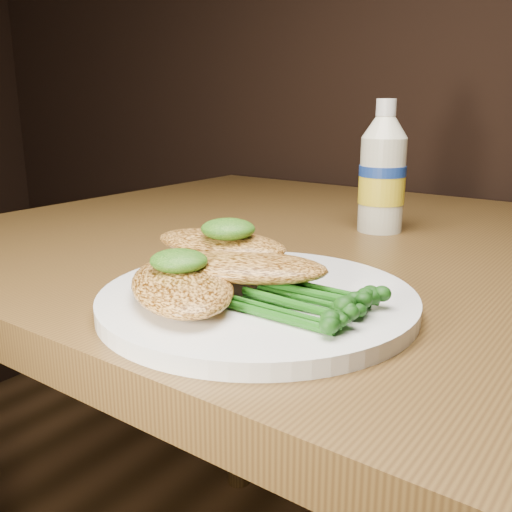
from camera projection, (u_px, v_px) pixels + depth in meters
The scene contains 8 objects.
plate at pixel (258, 300), 0.47m from camera, with size 0.26×0.26×0.01m, color white.
chicken_front at pixel (182, 284), 0.45m from camera, with size 0.15×0.08×0.02m, color gold.
chicken_mid at pixel (245, 267), 0.47m from camera, with size 0.14×0.07×0.02m, color gold.
chicken_back at pixel (220, 243), 0.52m from camera, with size 0.13×0.07×0.02m, color gold.
pesto_front at pixel (179, 261), 0.46m from camera, with size 0.05×0.04×0.02m, color #0B3608.
pesto_back at pixel (228, 229), 0.50m from camera, with size 0.05×0.04×0.02m, color #0B3608.
broccolini_bundle at pixel (300, 296), 0.43m from camera, with size 0.13×0.10×0.02m, color #1A5612, non-canonical shape.
mayo_bottle at pixel (383, 167), 0.73m from camera, with size 0.06×0.06×0.17m, color beige, non-canonical shape.
Camera 1 is at (0.21, 0.43, 0.92)m, focal length 40.11 mm.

